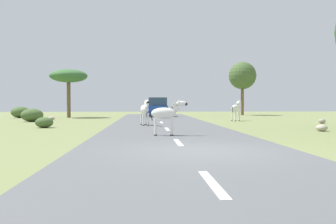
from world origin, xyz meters
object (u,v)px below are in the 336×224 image
Objects in this scene: rock_2 at (322,128)px; rock_0 at (322,121)px; tree_1 at (242,76)px; bush_0 at (21,112)px; bush_1 at (44,122)px; rock_3 at (52,118)px; tree_3 at (69,77)px; zebra_2 at (236,108)px; car_0 at (158,108)px; zebra_1 at (166,114)px; zebra_0 at (145,110)px; bush_3 at (32,115)px.

rock_0 is at bearing 63.94° from rock_2.
tree_1 is at bearing 84.40° from rock_2.
rock_0 is (21.86, -10.33, -0.33)m from bush_0.
bush_0 reaches higher than bush_1.
tree_1 reaches higher than rock_3.
tree_3 is 7.72× the size of rock_2.
rock_0 reaches higher than rock_3.
car_0 is (-5.32, 8.18, -0.06)m from zebra_2.
zebra_0 is at bearing -170.01° from zebra_1.
rock_3 is (-18.23, 6.28, -0.02)m from rock_0.
rock_2 is at bearing 110.49° from zebra_1.
rock_2 is at bearing -45.05° from zebra_2.
zebra_0 is at bearing -119.52° from tree_1.
tree_3 is 7.74m from bush_3.
zebra_0 reaches higher than bush_0.
tree_1 is (9.46, 24.58, 3.27)m from zebra_1.
tree_3 is 5.50m from rock_3.
tree_1 is at bearing 15.39° from bush_0.
bush_3 is (-9.00, -8.42, -0.40)m from car_0.
tree_1 is 1.33× the size of tree_3.
zebra_0 is 1.05× the size of zebra_1.
zebra_2 is at bearing 0.93° from bush_3.
car_0 is 12.33m from bush_3.
zebra_1 is 0.33× the size of car_0.
bush_0 reaches higher than rock_0.
rock_0 is 0.88× the size of rock_3.
car_0 is at bearing -155.18° from tree_1.
bush_1 is at bearing 166.47° from rock_2.
zebra_1 is 0.26× the size of tree_1.
bush_0 is 1.76× the size of bush_1.
zebra_0 is 14.00m from car_0.
rock_2 is 19.65m from rock_3.
bush_3 is 3.11× the size of rock_3.
bush_0 is at bearing 113.77° from bush_3.
zebra_0 reaches higher than zebra_2.
bush_3 is 2.85m from rock_3.
bush_1 is 6.95m from bush_3.
car_0 is 2.73× the size of bush_0.
tree_3 is at bearing 83.89° from rock_3.
rock_2 is (7.28, 2.31, -0.72)m from zebra_1.
zebra_1 reaches higher than rock_3.
tree_1 is (9.04, 4.18, 3.29)m from car_0.
rock_0 is at bearing 10.23° from bush_1.
tree_3 reaches higher than bush_1.
rock_3 is (-15.22, 12.43, -0.03)m from rock_2.
bush_3 is at bearing -46.83° from zebra_0.
rock_0 is at bearing 132.33° from zebra_1.
rock_3 is at bearing -60.67° from zebra_0.
zebra_0 is 14.44m from tree_3.
bush_1 is at bearing -110.52° from car_0.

